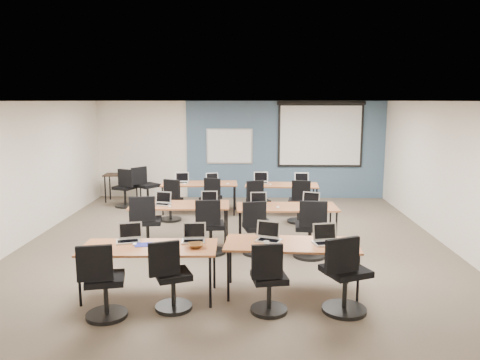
{
  "coord_description": "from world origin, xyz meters",
  "views": [
    {
      "loc": [
        0.34,
        -8.5,
        2.71
      ],
      "look_at": [
        0.1,
        0.4,
        1.19
      ],
      "focal_mm": 35.0,
      "sensor_mm": 36.0,
      "label": 1
    }
  ],
  "objects_px": {
    "laptop_1": "(194,237)",
    "task_chair_5": "(210,231)",
    "laptop_11": "(302,181)",
    "training_table_back_right": "(282,186)",
    "task_chair_6": "(256,232)",
    "laptop_2": "(268,236)",
    "task_chair_0": "(103,287)",
    "task_chair_2": "(269,284)",
    "laptop_3": "(326,239)",
    "training_table_mid_left": "(180,206)",
    "task_chair_9": "(211,201)",
    "task_chair_3": "(344,281)",
    "whiteboard": "(230,146)",
    "laptop_4": "(163,201)",
    "laptop_5": "(209,201)",
    "laptop_7": "(312,202)",
    "task_chair_7": "(311,234)",
    "laptop_8": "(182,180)",
    "projector_screen": "(320,131)",
    "laptop_10": "(261,180)",
    "task_chair_1": "(171,281)",
    "task_chair_10": "(258,205)",
    "task_chair_4": "(147,227)",
    "spare_chair_a": "(146,190)",
    "task_chair_11": "(299,205)",
    "training_table_front_right": "(291,246)",
    "laptop_0": "(129,237)",
    "training_table_back_left": "(200,185)",
    "utility_table": "(123,177)",
    "training_table_mid_right": "(287,208)",
    "task_chair_8": "(171,204)",
    "training_table_front_left": "(149,250)",
    "laptop_6": "(259,202)",
    "spare_chair_b": "(125,191)",
    "laptop_9": "(212,180)"
  },
  "relations": [
    {
      "from": "laptop_1",
      "to": "task_chair_5",
      "type": "bearing_deg",
      "value": 82.25
    },
    {
      "from": "laptop_1",
      "to": "laptop_11",
      "type": "height_order",
      "value": "laptop_11"
    },
    {
      "from": "training_table_back_right",
      "to": "task_chair_6",
      "type": "bearing_deg",
      "value": -98.24
    },
    {
      "from": "laptop_2",
      "to": "task_chair_0",
      "type": "bearing_deg",
      "value": -134.25
    },
    {
      "from": "task_chair_2",
      "to": "laptop_3",
      "type": "height_order",
      "value": "laptop_3"
    },
    {
      "from": "training_table_mid_left",
      "to": "task_chair_9",
      "type": "height_order",
      "value": "task_chair_9"
    },
    {
      "from": "task_chair_3",
      "to": "laptop_3",
      "type": "bearing_deg",
      "value": 78.49
    },
    {
      "from": "task_chair_6",
      "to": "task_chair_9",
      "type": "distance_m",
      "value": 2.8
    },
    {
      "from": "whiteboard",
      "to": "laptop_4",
      "type": "bearing_deg",
      "value": -104.65
    },
    {
      "from": "laptop_5",
      "to": "laptop_7",
      "type": "height_order",
      "value": "laptop_7"
    },
    {
      "from": "task_chair_7",
      "to": "laptop_8",
      "type": "height_order",
      "value": "task_chair_7"
    },
    {
      "from": "projector_screen",
      "to": "training_table_mid_left",
      "type": "relative_size",
      "value": 1.26
    },
    {
      "from": "task_chair_2",
      "to": "laptop_10",
      "type": "relative_size",
      "value": 2.8
    },
    {
      "from": "task_chair_1",
      "to": "task_chair_5",
      "type": "distance_m",
      "value": 2.31
    },
    {
      "from": "task_chair_9",
      "to": "task_chair_10",
      "type": "distance_m",
      "value": 1.13
    },
    {
      "from": "task_chair_4",
      "to": "laptop_4",
      "type": "bearing_deg",
      "value": 62.46
    },
    {
      "from": "laptop_3",
      "to": "spare_chair_a",
      "type": "xyz_separation_m",
      "value": [
        -3.8,
        5.45,
        -0.37
      ]
    },
    {
      "from": "task_chair_5",
      "to": "task_chair_11",
      "type": "xyz_separation_m",
      "value": [
        1.8,
        2.21,
        -0.02
      ]
    },
    {
      "from": "training_table_back_right",
      "to": "laptop_4",
      "type": "height_order",
      "value": "laptop_4"
    },
    {
      "from": "training_table_front_right",
      "to": "laptop_3",
      "type": "relative_size",
      "value": 5.36
    },
    {
      "from": "laptop_0",
      "to": "training_table_back_left",
      "type": "bearing_deg",
      "value": 67.56
    },
    {
      "from": "laptop_0",
      "to": "utility_table",
      "type": "relative_size",
      "value": 0.34
    },
    {
      "from": "task_chair_11",
      "to": "laptop_10",
      "type": "bearing_deg",
      "value": 138.51
    },
    {
      "from": "task_chair_7",
      "to": "laptop_8",
      "type": "distance_m",
      "value": 4.3
    },
    {
      "from": "laptop_2",
      "to": "task_chair_9",
      "type": "distance_m",
      "value": 4.3
    },
    {
      "from": "laptop_8",
      "to": "training_table_mid_right",
      "type": "bearing_deg",
      "value": -53.28
    },
    {
      "from": "training_table_back_left",
      "to": "task_chair_3",
      "type": "relative_size",
      "value": 1.73
    },
    {
      "from": "task_chair_2",
      "to": "task_chair_5",
      "type": "xyz_separation_m",
      "value": [
        -0.96,
        2.34,
        0.02
      ]
    },
    {
      "from": "training_table_mid_left",
      "to": "task_chair_8",
      "type": "distance_m",
      "value": 1.6
    },
    {
      "from": "whiteboard",
      "to": "laptop_11",
      "type": "bearing_deg",
      "value": -44.49
    },
    {
      "from": "laptop_0",
      "to": "laptop_11",
      "type": "distance_m",
      "value": 5.59
    },
    {
      "from": "task_chair_4",
      "to": "task_chair_7",
      "type": "bearing_deg",
      "value": -15.14
    },
    {
      "from": "training_table_front_left",
      "to": "laptop_0",
      "type": "relative_size",
      "value": 5.61
    },
    {
      "from": "laptop_5",
      "to": "laptop_2",
      "type": "bearing_deg",
      "value": -69.53
    },
    {
      "from": "training_table_back_left",
      "to": "laptop_0",
      "type": "height_order",
      "value": "laptop_0"
    },
    {
      "from": "whiteboard",
      "to": "task_chair_0",
      "type": "distance_m",
      "value": 7.64
    },
    {
      "from": "training_table_back_left",
      "to": "task_chair_9",
      "type": "xyz_separation_m",
      "value": [
        0.33,
        -0.54,
        -0.29
      ]
    },
    {
      "from": "training_table_mid_left",
      "to": "laptop_10",
      "type": "relative_size",
      "value": 5.52
    },
    {
      "from": "laptop_2",
      "to": "laptop_6",
      "type": "bearing_deg",
      "value": 112.45
    },
    {
      "from": "training_table_back_right",
      "to": "spare_chair_b",
      "type": "height_order",
      "value": "spare_chair_b"
    },
    {
      "from": "laptop_10",
      "to": "task_chair_0",
      "type": "bearing_deg",
      "value": -112.7
    },
    {
      "from": "spare_chair_a",
      "to": "task_chair_4",
      "type": "bearing_deg",
      "value": -126.36
    },
    {
      "from": "task_chair_0",
      "to": "task_chair_10",
      "type": "height_order",
      "value": "task_chair_0"
    },
    {
      "from": "laptop_1",
      "to": "laptop_6",
      "type": "relative_size",
      "value": 1.04
    },
    {
      "from": "task_chair_1",
      "to": "laptop_4",
      "type": "distance_m",
      "value": 3.15
    },
    {
      "from": "laptop_9",
      "to": "task_chair_11",
      "type": "height_order",
      "value": "task_chair_11"
    },
    {
      "from": "laptop_5",
      "to": "laptop_11",
      "type": "relative_size",
      "value": 0.93
    },
    {
      "from": "task_chair_1",
      "to": "task_chair_5",
      "type": "height_order",
      "value": "task_chair_5"
    },
    {
      "from": "whiteboard",
      "to": "laptop_7",
      "type": "distance_m",
      "value": 4.59
    },
    {
      "from": "task_chair_3",
      "to": "laptop_4",
      "type": "relative_size",
      "value": 3.36
    }
  ]
}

